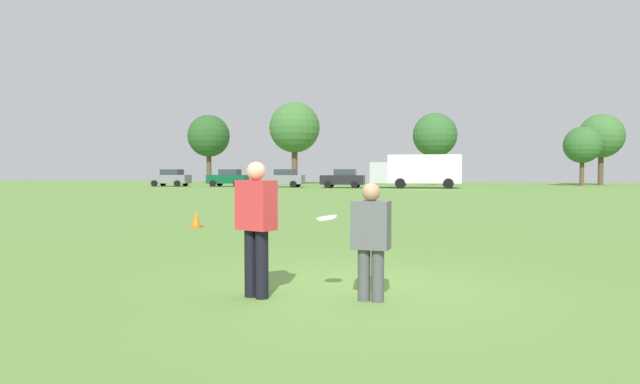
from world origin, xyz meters
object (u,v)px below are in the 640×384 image
(parked_car_near_left, at_px, (170,178))
(box_truck, at_px, (418,170))
(player_thrower, at_px, (256,221))
(parked_car_mid_left, at_px, (228,178))
(parked_car_center, at_px, (284,178))
(parked_car_mid_right, at_px, (343,178))
(traffic_cone, at_px, (196,219))
(player_defender, at_px, (371,236))
(frisbee, at_px, (327,218))

(parked_car_near_left, bearing_deg, box_truck, -0.67)
(parked_car_near_left, bearing_deg, player_thrower, -60.27)
(parked_car_mid_left, bearing_deg, parked_car_near_left, -172.50)
(parked_car_near_left, distance_m, parked_car_center, 12.76)
(parked_car_center, distance_m, parked_car_mid_right, 6.36)
(traffic_cone, xyz_separation_m, parked_car_center, (-9.56, 39.17, 0.69))
(player_defender, bearing_deg, parked_car_mid_left, 114.81)
(player_thrower, bearing_deg, parked_car_near_left, 119.73)
(player_thrower, xyz_separation_m, frisbee, (0.87, 0.21, 0.04))
(player_defender, distance_m, parked_car_mid_right, 47.28)
(frisbee, relative_size, parked_car_mid_right, 0.06)
(traffic_cone, bearing_deg, player_thrower, -59.30)
(parked_car_mid_left, relative_size, parked_car_mid_right, 1.00)
(parked_car_near_left, relative_size, parked_car_mid_left, 1.00)
(box_truck, bearing_deg, parked_car_center, 179.70)
(parked_car_center, bearing_deg, player_thrower, -73.09)
(traffic_cone, xyz_separation_m, parked_car_near_left, (-22.32, 39.41, 0.69))
(parked_car_mid_right, bearing_deg, player_thrower, -80.16)
(parked_car_near_left, bearing_deg, traffic_cone, -60.47)
(player_thrower, xyz_separation_m, parked_car_near_left, (-27.13, 47.52, -0.05))
(player_thrower, bearing_deg, box_truck, 91.17)
(traffic_cone, relative_size, box_truck, 0.06)
(parked_car_near_left, bearing_deg, parked_car_mid_left, 7.50)
(traffic_cone, bearing_deg, player_defender, -51.79)
(player_thrower, distance_m, parked_car_center, 49.42)
(parked_car_mid_right, relative_size, box_truck, 0.50)
(player_defender, relative_size, parked_car_near_left, 0.34)
(traffic_cone, distance_m, parked_car_near_left, 45.29)
(frisbee, relative_size, traffic_cone, 0.57)
(player_defender, bearing_deg, frisbee, 174.54)
(parked_car_center, bearing_deg, box_truck, -0.30)
(box_truck, bearing_deg, traffic_cone, -95.63)
(player_defender, relative_size, parked_car_mid_right, 0.34)
(parked_car_near_left, relative_size, parked_car_center, 1.00)
(parked_car_mid_left, xyz_separation_m, parked_car_center, (6.45, -1.07, 0.00))
(traffic_cone, distance_m, parked_car_mid_left, 43.31)
(frisbee, xyz_separation_m, parked_car_mid_left, (-21.70, 48.14, -0.10))
(frisbee, height_order, box_truck, box_truck)
(player_defender, height_order, traffic_cone, player_defender)
(player_thrower, distance_m, box_truck, 47.22)
(parked_car_mid_left, distance_m, box_truck, 19.92)
(parked_car_mid_left, bearing_deg, player_thrower, -66.69)
(player_thrower, bearing_deg, parked_car_center, 106.91)
(parked_car_mid_right, bearing_deg, box_truck, 5.98)
(frisbee, height_order, parked_car_mid_left, parked_car_mid_left)
(parked_car_mid_right, bearing_deg, player_defender, -78.40)
(parked_car_center, bearing_deg, player_defender, -71.44)
(parked_car_center, bearing_deg, traffic_cone, -76.28)
(player_thrower, height_order, traffic_cone, player_thrower)
(frisbee, bearing_deg, parked_car_center, 107.95)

